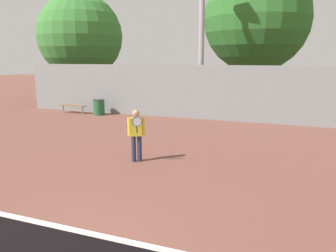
{
  "coord_description": "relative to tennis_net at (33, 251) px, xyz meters",
  "views": [
    {
      "loc": [
        3.25,
        -3.2,
        3.17
      ],
      "look_at": [
        -0.59,
        6.88,
        0.95
      ],
      "focal_mm": 35.0,
      "sensor_mm": 36.0,
      "label": 1
    }
  ],
  "objects": [
    {
      "name": "tree_dark_dense",
      "position": [
        0.77,
        19.1,
        5.13
      ],
      "size": [
        6.69,
        6.69,
        8.99
      ],
      "color": "brown",
      "rests_on": "ground_plane"
    },
    {
      "name": "light_pole_far_right",
      "position": [
        -1.42,
        13.94,
        4.32
      ],
      "size": [
        0.9,
        0.6,
        8.43
      ],
      "color": "#939399",
      "rests_on": "ground_plane"
    },
    {
      "name": "trash_bin",
      "position": [
        -7.07,
        12.74,
        -0.07
      ],
      "size": [
        0.67,
        0.67,
        0.89
      ],
      "color": "#235B33",
      "rests_on": "ground_plane"
    },
    {
      "name": "tennis_player",
      "position": [
        -1.18,
        5.67,
        0.41
      ],
      "size": [
        0.52,
        0.5,
        1.65
      ],
      "rotation": [
        0.0,
        0.0,
        0.53
      ],
      "color": "#282D47",
      "rests_on": "ground_plane"
    },
    {
      "name": "back_fence",
      "position": [
        0.0,
        13.53,
        0.91
      ],
      "size": [
        24.51,
        0.06,
        2.85
      ],
      "color": "gray",
      "rests_on": "ground_plane"
    },
    {
      "name": "tennis_net",
      "position": [
        0.0,
        0.0,
        0.0
      ],
      "size": [
        11.98,
        0.09,
        1.01
      ],
      "color": "black",
      "rests_on": "ground_plane"
    },
    {
      "name": "tree_green_tall",
      "position": [
        -11.69,
        17.8,
        4.26
      ],
      "size": [
        6.17,
        6.17,
        7.87
      ],
      "color": "brown",
      "rests_on": "ground_plane"
    },
    {
      "name": "bench_courtside_near",
      "position": [
        -8.84,
        12.7,
        -0.08
      ],
      "size": [
        1.73,
        0.4,
        0.48
      ],
      "color": "brown",
      "rests_on": "ground_plane"
    }
  ]
}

